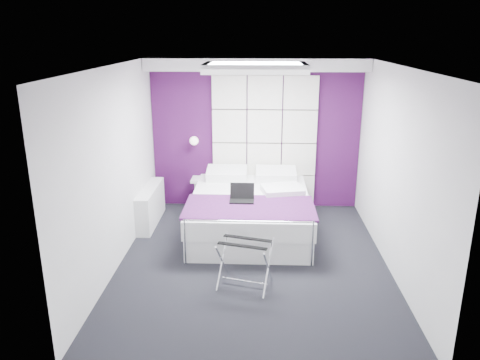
{
  "coord_description": "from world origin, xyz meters",
  "views": [
    {
      "loc": [
        0.06,
        -5.75,
        2.99
      ],
      "look_at": [
        -0.19,
        0.35,
        1.06
      ],
      "focal_mm": 35.0,
      "sensor_mm": 36.0,
      "label": 1
    }
  ],
  "objects_px": {
    "bed": "(250,211)",
    "nightstand": "(204,179)",
    "wall_lamp": "(194,140)",
    "radiator": "(151,206)",
    "laptop": "(242,196)",
    "luggage_rack": "(245,264)"
  },
  "relations": [
    {
      "from": "wall_lamp",
      "to": "nightstand",
      "type": "relative_size",
      "value": 0.35
    },
    {
      "from": "radiator",
      "to": "laptop",
      "type": "xyz_separation_m",
      "value": [
        1.51,
        -0.6,
        0.39
      ]
    },
    {
      "from": "nightstand",
      "to": "radiator",
      "type": "bearing_deg",
      "value": -137.77
    },
    {
      "from": "nightstand",
      "to": "laptop",
      "type": "relative_size",
      "value": 1.22
    },
    {
      "from": "luggage_rack",
      "to": "bed",
      "type": "bearing_deg",
      "value": 103.75
    },
    {
      "from": "wall_lamp",
      "to": "radiator",
      "type": "xyz_separation_m",
      "value": [
        -0.64,
        -0.76,
        -0.92
      ]
    },
    {
      "from": "radiator",
      "to": "nightstand",
      "type": "bearing_deg",
      "value": 42.23
    },
    {
      "from": "wall_lamp",
      "to": "nightstand",
      "type": "distance_m",
      "value": 0.71
    },
    {
      "from": "wall_lamp",
      "to": "nightstand",
      "type": "bearing_deg",
      "value": -14.62
    },
    {
      "from": "bed",
      "to": "nightstand",
      "type": "relative_size",
      "value": 5.18
    },
    {
      "from": "radiator",
      "to": "bed",
      "type": "bearing_deg",
      "value": -9.49
    },
    {
      "from": "luggage_rack",
      "to": "laptop",
      "type": "bearing_deg",
      "value": 108.45
    },
    {
      "from": "wall_lamp",
      "to": "laptop",
      "type": "bearing_deg",
      "value": -57.35
    },
    {
      "from": "radiator",
      "to": "luggage_rack",
      "type": "distance_m",
      "value": 2.51
    },
    {
      "from": "nightstand",
      "to": "luggage_rack",
      "type": "height_order",
      "value": "luggage_rack"
    },
    {
      "from": "radiator",
      "to": "nightstand",
      "type": "distance_m",
      "value": 1.1
    },
    {
      "from": "luggage_rack",
      "to": "laptop",
      "type": "relative_size",
      "value": 1.71
    },
    {
      "from": "nightstand",
      "to": "luggage_rack",
      "type": "xyz_separation_m",
      "value": [
        0.8,
        -2.66,
        -0.23
      ]
    },
    {
      "from": "luggage_rack",
      "to": "laptop",
      "type": "xyz_separation_m",
      "value": [
        -0.09,
        1.34,
        0.39
      ]
    },
    {
      "from": "wall_lamp",
      "to": "radiator",
      "type": "height_order",
      "value": "wall_lamp"
    },
    {
      "from": "wall_lamp",
      "to": "bed",
      "type": "height_order",
      "value": "wall_lamp"
    },
    {
      "from": "laptop",
      "to": "bed",
      "type": "bearing_deg",
      "value": 70.9
    }
  ]
}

